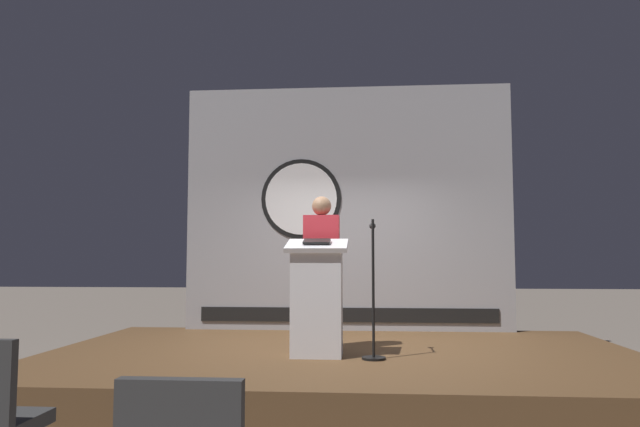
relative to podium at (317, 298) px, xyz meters
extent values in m
plane|color=#6B6056|center=(0.25, 0.37, -0.90)|extent=(40.00, 40.00, 0.00)
cube|color=brown|center=(0.25, 0.37, -0.75)|extent=(6.40, 4.00, 0.30)
cube|color=#9E9EA3|center=(0.25, 2.22, 1.15)|extent=(4.64, 0.10, 3.49)
cylinder|color=black|center=(-0.41, 2.16, 1.27)|extent=(1.15, 0.02, 1.15)
cylinder|color=white|center=(-0.41, 2.16, 1.27)|extent=(1.03, 0.02, 1.03)
cube|color=black|center=(0.25, 2.16, -0.38)|extent=(4.18, 0.02, 0.20)
cube|color=silver|center=(0.00, 0.00, -0.04)|extent=(0.52, 0.40, 1.11)
cube|color=silver|center=(0.00, 0.00, 0.54)|extent=(0.64, 0.50, 0.16)
cube|color=black|center=(0.00, -0.02, 0.59)|extent=(0.28, 0.20, 0.07)
cylinder|color=black|center=(0.01, 0.48, -0.19)|extent=(0.26, 0.26, 0.82)
cube|color=red|center=(0.01, 0.48, 0.56)|extent=(0.40, 0.24, 0.67)
sphere|color=#997051|center=(0.01, 0.48, 1.01)|extent=(0.22, 0.22, 0.22)
cylinder|color=black|center=(0.58, -0.15, -0.58)|extent=(0.24, 0.24, 0.02)
cylinder|color=black|center=(0.58, -0.15, 0.11)|extent=(0.03, 0.03, 1.41)
cylinder|color=black|center=(0.58, 0.01, 0.76)|extent=(0.02, 0.32, 0.02)
sphere|color=#262626|center=(0.58, 0.17, 0.76)|extent=(0.07, 0.07, 0.07)
camera|label=1|loc=(0.51, -6.06, 0.40)|focal=32.59mm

